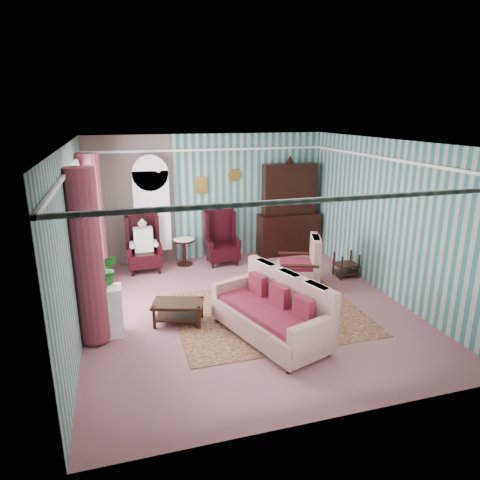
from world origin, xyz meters
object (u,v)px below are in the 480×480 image
object	(u,v)px
wingback_right	(222,237)
coffee_table	(178,313)
floral_armchair	(298,267)
round_side_table	(184,252)
dresser_hutch	(289,206)
sofa	(270,310)
plant_stand	(104,312)
wingback_left	(144,244)
seated_woman	(144,245)
nest_table	(346,264)
bookcase	(152,217)

from	to	relation	value
wingback_right	coffee_table	size ratio (longest dim) A/B	1.52
floral_armchair	round_side_table	bearing A→B (deg)	63.00
dresser_hutch	sofa	world-z (taller)	dresser_hutch
wingback_right	plant_stand	size ratio (longest dim) A/B	1.56
dresser_hutch	sofa	size ratio (longest dim) A/B	1.17
sofa	floral_armchair	world-z (taller)	sofa
wingback_left	sofa	distance (m)	3.89
coffee_table	round_side_table	bearing A→B (deg)	78.87
wingback_left	seated_woman	xyz separation A→B (m)	(0.00, 0.00, -0.04)
nest_table	plant_stand	xyz separation A→B (m)	(-4.87, -1.20, 0.13)
floral_armchair	coffee_table	xyz separation A→B (m)	(-2.47, -0.81, -0.26)
dresser_hutch	round_side_table	bearing A→B (deg)	-177.36
wingback_left	dresser_hutch	bearing A→B (deg)	4.41
dresser_hutch	seated_woman	distance (m)	3.56
bookcase	floral_armchair	size ratio (longest dim) A/B	2.50
round_side_table	plant_stand	size ratio (longest dim) A/B	0.75
dresser_hutch	wingback_left	xyz separation A→B (m)	(-3.50, -0.27, -0.55)
seated_woman	round_side_table	size ratio (longest dim) A/B	1.97
seated_woman	sofa	xyz separation A→B (m)	(1.63, -3.53, -0.12)
seated_woman	plant_stand	xyz separation A→B (m)	(-0.80, -2.75, -0.19)
wingback_left	sofa	size ratio (longest dim) A/B	0.62
dresser_hutch	nest_table	world-z (taller)	dresser_hutch
round_side_table	nest_table	xyz separation A→B (m)	(3.17, -1.70, -0.03)
round_side_table	coffee_table	xyz separation A→B (m)	(-0.55, -2.81, -0.11)
seated_woman	bookcase	bearing A→B (deg)	57.34
bookcase	nest_table	world-z (taller)	bookcase
wingback_left	sofa	bearing A→B (deg)	-65.26
dresser_hutch	coffee_table	size ratio (longest dim) A/B	2.87
wingback_right	plant_stand	bearing A→B (deg)	-132.84
wingback_left	seated_woman	distance (m)	0.04
floral_armchair	coffee_table	size ratio (longest dim) A/B	1.09
sofa	floral_armchair	size ratio (longest dim) A/B	2.25
dresser_hutch	floral_armchair	distance (m)	2.34
plant_stand	wingback_right	bearing A→B (deg)	47.16
dresser_hutch	plant_stand	bearing A→B (deg)	-144.92
seated_woman	plant_stand	world-z (taller)	seated_woman
dresser_hutch	seated_woman	size ratio (longest dim) A/B	2.00
seated_woman	sofa	distance (m)	3.89
bookcase	sofa	xyz separation A→B (m)	(1.38, -3.92, -0.65)
bookcase	plant_stand	size ratio (longest dim) A/B	2.80
wingback_right	floral_armchair	size ratio (longest dim) A/B	1.39
bookcase	nest_table	bearing A→B (deg)	-26.92
round_side_table	floral_armchair	world-z (taller)	floral_armchair
wingback_right	dresser_hutch	bearing A→B (deg)	8.77
bookcase	wingback_left	bearing A→B (deg)	-122.66
bookcase	wingback_left	size ratio (longest dim) A/B	1.79
sofa	floral_armchair	bearing A→B (deg)	-53.87
wingback_left	round_side_table	size ratio (longest dim) A/B	2.08
round_side_table	wingback_right	bearing A→B (deg)	-10.01
sofa	coffee_table	bearing A→B (deg)	37.25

